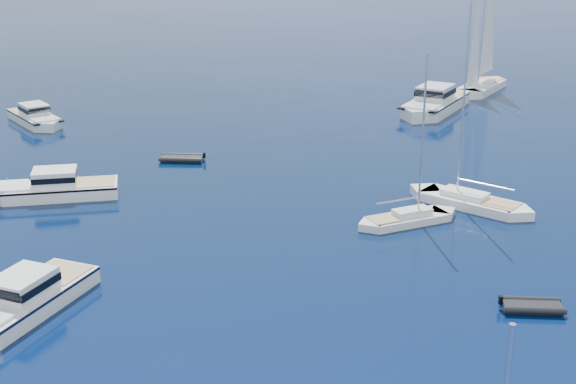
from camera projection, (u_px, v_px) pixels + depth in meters
motor_cruiser_left at (24, 313)px, 39.61m from camera, size 7.43×10.42×2.66m
motor_cruiser_centre at (54, 197)px, 56.48m from camera, size 10.46×4.05×2.68m
motor_cruiser_distant at (433, 112)px, 82.28m from camera, size 11.16×13.50×3.56m
motor_cruiser_horizon at (36, 124)px, 77.29m from camera, size 7.60×9.86×2.55m
sailboat_mid_r at (469, 206)px, 54.63m from camera, size 8.95×8.82×14.66m
sailboat_centre at (408, 223)px, 51.59m from camera, size 8.17×4.53×11.66m
sailboat_sails_far at (481, 91)px, 92.52m from camera, size 10.42×12.16×18.79m
tender_grey_near at (532, 310)px, 39.90m from camera, size 3.53×2.35×0.95m
tender_grey_far at (182, 161)px, 65.18m from camera, size 4.13×2.71×0.95m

